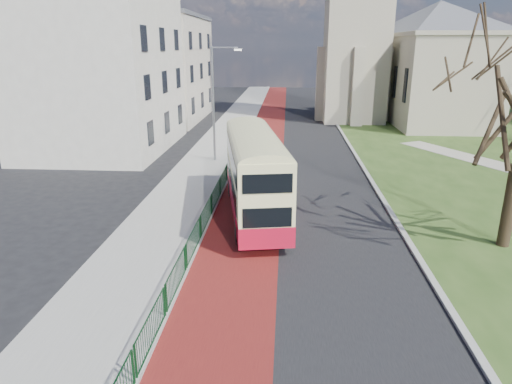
{
  "coord_description": "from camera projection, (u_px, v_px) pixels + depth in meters",
  "views": [
    {
      "loc": [
        0.72,
        -14.35,
        8.18
      ],
      "look_at": [
        -0.57,
        4.74,
        2.0
      ],
      "focal_mm": 32.0,
      "sensor_mm": 36.0,
      "label": 1
    }
  ],
  "objects": [
    {
      "name": "pavement_west",
      "position": [
        212.0,
        154.0,
        35.48
      ],
      "size": [
        4.0,
        120.0,
        0.12
      ],
      "primitive_type": "cube",
      "color": "gray",
      "rests_on": "ground"
    },
    {
      "name": "road_carriageway",
      "position": [
        296.0,
        156.0,
        35.08
      ],
      "size": [
        9.0,
        120.0,
        0.01
      ],
      "primitive_type": "cube",
      "color": "black",
      "rests_on": "ground"
    },
    {
      "name": "street_block_near",
      "position": [
        101.0,
        67.0,
        35.97
      ],
      "size": [
        10.3,
        14.3,
        13.0
      ],
      "color": "beige",
      "rests_on": "ground"
    },
    {
      "name": "pedestrian_railing",
      "position": [
        201.0,
        227.0,
        20.01
      ],
      "size": [
        0.07,
        24.0,
        1.12
      ],
      "color": "#0D3A19",
      "rests_on": "ground"
    },
    {
      "name": "streetlamp",
      "position": [
        215.0,
        98.0,
        32.14
      ],
      "size": [
        2.13,
        0.18,
        8.0
      ],
      "color": "gray",
      "rests_on": "pavement_west"
    },
    {
      "name": "kerb_east",
      "position": [
        353.0,
        151.0,
        36.67
      ],
      "size": [
        0.25,
        80.0,
        0.13
      ],
      "primitive_type": "cube",
      "color": "#999993",
      "rests_on": "ground"
    },
    {
      "name": "kerb_west",
      "position": [
        238.0,
        155.0,
        35.35
      ],
      "size": [
        0.25,
        120.0,
        0.13
      ],
      "primitive_type": "cube",
      "color": "#999993",
      "rests_on": "ground"
    },
    {
      "name": "bus_lane",
      "position": [
        261.0,
        156.0,
        35.25
      ],
      "size": [
        3.4,
        120.0,
        0.01
      ],
      "primitive_type": "cube",
      "color": "#591414",
      "rests_on": "ground"
    },
    {
      "name": "street_block_far",
      "position": [
        157.0,
        67.0,
        51.39
      ],
      "size": [
        10.3,
        16.3,
        11.5
      ],
      "color": "beige",
      "rests_on": "ground"
    },
    {
      "name": "ground",
      "position": [
        263.0,
        287.0,
        16.19
      ],
      "size": [
        160.0,
        160.0,
        0.0
      ],
      "primitive_type": "plane",
      "color": "black",
      "rests_on": "ground"
    },
    {
      "name": "bus",
      "position": [
        255.0,
        171.0,
        22.15
      ],
      "size": [
        3.9,
        10.05,
        4.1
      ],
      "rotation": [
        0.0,
        0.0,
        0.17
      ],
      "color": "#B4102A",
      "rests_on": "ground"
    }
  ]
}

